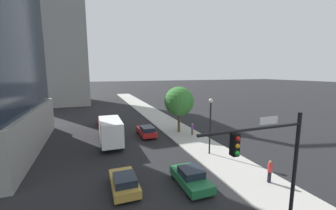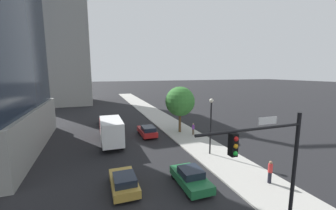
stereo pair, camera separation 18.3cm
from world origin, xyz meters
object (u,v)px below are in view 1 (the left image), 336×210
Objects in this scene: car_green at (191,177)px; box_truck at (110,130)px; pedestrian_red_shirt at (270,171)px; car_black at (105,121)px; construction_building at (60,36)px; car_red at (146,131)px; car_gold at (124,182)px; street_lamp at (210,118)px; pedestrian_purple_shirt at (192,129)px; traffic_light_pole at (270,155)px; street_tree at (179,101)px.

car_green is 13.12m from box_truck.
car_black is at bearing 114.31° from pedestrian_red_shirt.
car_red is (13.81, -37.39, -17.42)m from construction_building.
street_lamp is at bearing 21.55° from car_gold.
pedestrian_red_shirt is (1.30, -6.80, -2.95)m from street_lamp.
car_black is 26.51m from pedestrian_red_shirt.
street_lamp is 3.70× the size of pedestrian_purple_shirt.
pedestrian_purple_shirt is at bearing 78.18° from street_lamp.
car_red is at bearing 17.01° from box_truck.
traffic_light_pole is 1.65× the size of car_gold.
street_lamp is 3.28× the size of pedestrian_red_shirt.
pedestrian_purple_shirt is at bearing 62.58° from car_green.
pedestrian_purple_shirt is at bearing -63.14° from construction_building.
box_truck is 4.86× the size of pedestrian_purple_shirt.
street_tree is 1.56× the size of car_green.
street_lamp is (18.46, -46.10, -14.15)m from construction_building.
street_tree is 6.21m from car_red.
traffic_light_pole is 29.28m from car_black.
box_truck is (-4.96, 12.09, 1.10)m from car_green.
pedestrian_red_shirt reaches higher than car_green.
car_green is at bearing -133.51° from street_lamp.
car_red is at bearing 162.73° from pedestrian_purple_shirt.
car_red is (4.96, 12.51, 0.07)m from car_gold.
street_lamp is 7.52m from pedestrian_red_shirt.
car_green is 13.21m from pedestrian_purple_shirt.
construction_building is at bearing 107.12° from car_black.
traffic_light_pole is 3.64× the size of pedestrian_red_shirt.
street_tree is 4.11× the size of pedestrian_purple_shirt.
car_black is 1.08× the size of car_gold.
pedestrian_red_shirt is at bearing -65.69° from car_black.
street_tree is (3.55, 19.69, -0.06)m from traffic_light_pole.
street_tree is 3.65× the size of pedestrian_red_shirt.
pedestrian_red_shirt reaches higher than pedestrian_purple_shirt.
pedestrian_red_shirt is (5.95, -15.51, 0.32)m from car_red.
traffic_light_pole is at bearing -100.22° from street_tree.
traffic_light_pole is 4.10× the size of pedestrian_purple_shirt.
construction_building is 43.50m from car_red.
box_truck reaches higher than pedestrian_red_shirt.
box_truck is at bearing 90.00° from car_gold.
street_lamp is 12.21m from box_truck.
construction_building reaches higher than pedestrian_purple_shirt.
car_gold is (-9.61, -3.80, -3.33)m from street_lamp.
construction_building reaches higher than car_black.
street_lamp reaches higher than box_truck.
box_truck is at bearing 143.19° from street_lamp.
pedestrian_purple_shirt reaches higher than car_gold.
car_green is at bearing 162.33° from pedestrian_red_shirt.
car_red is at bearing -60.18° from car_black.
car_black is (-6.27, 28.33, -3.97)m from traffic_light_pole.
car_gold is (8.85, -49.90, -17.49)m from construction_building.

